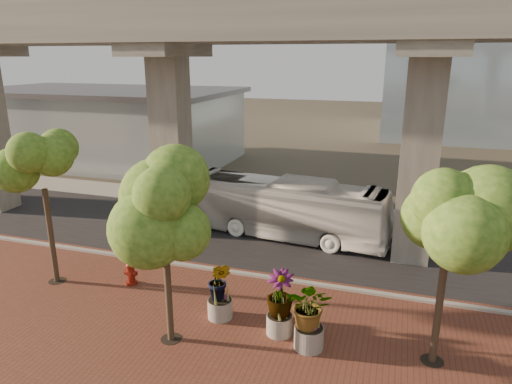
% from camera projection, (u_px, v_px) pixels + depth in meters
% --- Properties ---
extents(ground, '(160.00, 160.00, 0.00)m').
position_uv_depth(ground, '(273.00, 259.00, 21.12)').
color(ground, '#3D392C').
rests_on(ground, ground).
extents(brick_plaza, '(70.00, 13.00, 0.06)m').
position_uv_depth(brick_plaza, '(202.00, 366.00, 13.81)').
color(brick_plaza, brown).
rests_on(brick_plaza, ground).
extents(asphalt_road, '(90.00, 8.00, 0.04)m').
position_uv_depth(asphalt_road, '(284.00, 243.00, 22.94)').
color(asphalt_road, black).
rests_on(asphalt_road, ground).
extents(curb_strip, '(70.00, 0.25, 0.16)m').
position_uv_depth(curb_strip, '(260.00, 277.00, 19.27)').
color(curb_strip, '#9D9B92').
rests_on(curb_strip, ground).
extents(far_sidewalk, '(90.00, 3.00, 0.06)m').
position_uv_depth(far_sidewalk, '(306.00, 209.00, 27.96)').
color(far_sidewalk, '#9D9B92').
rests_on(far_sidewalk, ground).
extents(transit_viaduct, '(72.00, 5.60, 12.40)m').
position_uv_depth(transit_viaduct, '(286.00, 96.00, 20.86)').
color(transit_viaduct, '#99958B').
rests_on(transit_viaduct, ground).
extents(station_pavilion, '(23.00, 13.00, 6.30)m').
position_uv_depth(station_pavilion, '(106.00, 124.00, 40.63)').
color(station_pavilion, '#A1B2B8').
rests_on(station_pavilion, ground).
extents(transit_bus, '(11.18, 3.92, 3.05)m').
position_uv_depth(transit_bus, '(283.00, 208.00, 23.44)').
color(transit_bus, silver).
rests_on(transit_bus, ground).
extents(fire_hydrant, '(0.52, 0.46, 1.03)m').
position_uv_depth(fire_hydrant, '(131.00, 273.00, 18.58)').
color(fire_hydrant, maroon).
rests_on(fire_hydrant, ground).
extents(planter_front, '(2.10, 2.10, 2.31)m').
position_uv_depth(planter_front, '(310.00, 309.00, 14.23)').
color(planter_front, '#AEA69D').
rests_on(planter_front, ground).
extents(planter_right, '(2.15, 2.15, 2.29)m').
position_uv_depth(planter_right, '(280.00, 296.00, 14.98)').
color(planter_right, '#A9A598').
rests_on(planter_right, ground).
extents(planter_left, '(1.97, 1.97, 2.16)m').
position_uv_depth(planter_left, '(219.00, 284.00, 15.95)').
color(planter_left, gray).
rests_on(planter_left, ground).
extents(street_tree_far_west, '(3.43, 3.43, 6.56)m').
position_uv_depth(street_tree_far_west, '(41.00, 164.00, 17.52)').
color(street_tree_far_west, '#4B372B').
rests_on(street_tree_far_west, ground).
extents(street_tree_near_west, '(3.77, 3.77, 6.16)m').
position_uv_depth(street_tree_near_west, '(163.00, 212.00, 13.80)').
color(street_tree_near_west, '#4B372B').
rests_on(street_tree_near_west, ground).
extents(street_tree_near_east, '(3.63, 3.63, 6.77)m').
position_uv_depth(street_tree_near_east, '(452.00, 203.00, 12.53)').
color(street_tree_near_east, '#4B372B').
rests_on(street_tree_near_east, ground).
extents(streetlamp_west, '(0.39, 1.14, 7.85)m').
position_uv_depth(streetlamp_west, '(166.00, 128.00, 29.23)').
color(streetlamp_west, '#323136').
rests_on(streetlamp_west, ground).
extents(streetlamp_east, '(0.42, 1.22, 8.42)m').
position_uv_depth(streetlamp_east, '(434.00, 137.00, 24.09)').
color(streetlamp_east, '#2F3035').
rests_on(streetlamp_east, ground).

